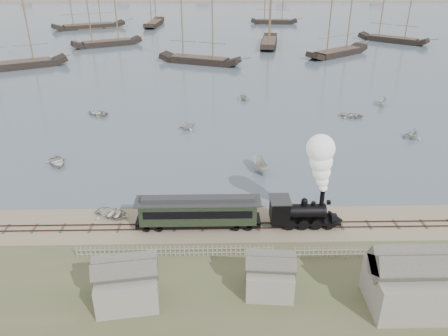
{
  "coord_description": "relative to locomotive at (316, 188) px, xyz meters",
  "views": [
    {
      "loc": [
        -2.55,
        -41.29,
        26.47
      ],
      "look_at": [
        -1.57,
        5.17,
        3.5
      ],
      "focal_mm": 35.0,
      "sensor_mm": 36.0,
      "label": 1
    }
  ],
  "objects": [
    {
      "name": "rowboat_0",
      "position": [
        -32.3,
        15.7,
        -4.13
      ],
      "size": [
        4.92,
        4.51,
        0.83
      ],
      "primitive_type": "imported",
      "rotation": [
        0.0,
        0.0,
        0.53
      ],
      "color": "beige",
      "rests_on": "harbor_water"
    },
    {
      "name": "rowboat_4",
      "position": [
        20.92,
        24.19,
        -3.69
      ],
      "size": [
        4.28,
        4.23,
        1.71
      ],
      "primitive_type": "imported",
      "rotation": [
        0.0,
        0.0,
        5.58
      ],
      "color": "beige",
      "rests_on": "harbor_water"
    },
    {
      "name": "far_spit",
      "position": [
        -7.77,
        252.0,
        -4.61
      ],
      "size": [
        500.0,
        20.0,
        1.8
      ],
      "primitive_type": "cube",
      "color": "tan",
      "rests_on": "ground"
    },
    {
      "name": "rowboat_6",
      "position": [
        -31.69,
        36.34,
        -4.12
      ],
      "size": [
        4.57,
        5.06,
        0.86
      ],
      "primitive_type": "imported",
      "rotation": [
        0.0,
        0.0,
        4.22
      ],
      "color": "beige",
      "rests_on": "harbor_water"
    },
    {
      "name": "rowboat_3",
      "position": [
        14.1,
        34.06,
        -4.13
      ],
      "size": [
        4.01,
        4.7,
        0.82
      ],
      "primitive_type": "imported",
      "rotation": [
        0.0,
        0.0,
        1.23
      ],
      "color": "beige",
      "rests_on": "harbor_water"
    },
    {
      "name": "shed_mid",
      "position": [
        -5.77,
        -10.0,
        -4.61
      ],
      "size": [
        4.0,
        3.5,
        3.6
      ],
      "primitive_type": null,
      "color": "gray",
      "rests_on": "ground"
    },
    {
      "name": "schooner_0",
      "position": [
        -60.68,
        72.49,
        5.45
      ],
      "size": [
        24.56,
        16.48,
        20.0
      ],
      "primitive_type": null,
      "rotation": [
        0.0,
        0.0,
        0.48
      ],
      "color": "black",
      "rests_on": "harbor_water"
    },
    {
      "name": "rowboat_5",
      "position": [
        21.86,
        40.77,
        -3.88
      ],
      "size": [
        3.64,
        2.67,
        1.32
      ],
      "primitive_type": "imported",
      "rotation": [
        0.0,
        0.0,
        2.68
      ],
      "color": "beige",
      "rests_on": "harbor_water"
    },
    {
      "name": "schooner_1",
      "position": [
        -44.18,
        101.94,
        5.45
      ],
      "size": [
        21.53,
        14.11,
        20.0
      ],
      "primitive_type": null,
      "rotation": [
        0.0,
        0.0,
        0.46
      ],
      "color": "black",
      "rests_on": "harbor_water"
    },
    {
      "name": "rowboat_7",
      "position": [
        -4.58,
        44.6,
        -3.78
      ],
      "size": [
        3.73,
        3.57,
        1.52
      ],
      "primitive_type": "imported",
      "rotation": [
        0.0,
        0.0,
        0.49
      ],
      "color": "beige",
      "rests_on": "harbor_water"
    },
    {
      "name": "picket_fence_east",
      "position": [
        4.73,
        -5.5,
        -4.61
      ],
      "size": [
        15.0,
        0.1,
        1.2
      ],
      "primitive_type": null,
      "color": "gray",
      "rests_on": "ground"
    },
    {
      "name": "shed_right",
      "position": [
        5.23,
        -12.0,
        -4.61
      ],
      "size": [
        6.0,
        5.0,
        5.1
      ],
      "primitive_type": null,
      "color": "gray",
      "rests_on": "ground"
    },
    {
      "name": "schooner_3",
      "position": [
        6.86,
        101.19,
        5.45
      ],
      "size": [
        8.57,
        22.7,
        20.0
      ],
      "primitive_type": null,
      "rotation": [
        0.0,
        0.0,
        1.41
      ],
      "color": "black",
      "rests_on": "harbor_water"
    },
    {
      "name": "rowboat_2",
      "position": [
        -4.45,
        13.22,
        -3.74
      ],
      "size": [
        4.39,
        2.36,
        1.61
      ],
      "primitive_type": "imported",
      "rotation": [
        0.0,
        0.0,
        3.34
      ],
      "color": "beige",
      "rests_on": "harbor_water"
    },
    {
      "name": "schooner_2",
      "position": [
        -14.37,
        77.11,
        5.45
      ],
      "size": [
        22.45,
        12.85,
        20.0
      ],
      "primitive_type": null,
      "rotation": [
        0.0,
        0.0,
        -0.38
      ],
      "color": "black",
      "rests_on": "harbor_water"
    },
    {
      "name": "beached_dinghy",
      "position": [
        -21.83,
        2.2,
        -4.19
      ],
      "size": [
        4.16,
        4.77,
        0.83
      ],
      "primitive_type": "imported",
      "rotation": [
        0.0,
        0.0,
        1.18
      ],
      "color": "beige",
      "rests_on": "ground"
    },
    {
      "name": "rail_track",
      "position": [
        -7.77,
        0.0,
        -4.56
      ],
      "size": [
        120.0,
        1.8,
        0.16
      ],
      "color": "#35211D",
      "rests_on": "ground"
    },
    {
      "name": "schooner_6",
      "position": [
        -58.94,
        137.67,
        5.45
      ],
      "size": [
        27.41,
        17.35,
        20.0
      ],
      "primitive_type": null,
      "rotation": [
        0.0,
        0.0,
        0.44
      ],
      "color": "black",
      "rests_on": "harbor_water"
    },
    {
      "name": "schooner_5",
      "position": [
        48.04,
        106.38,
        5.45
      ],
      "size": [
        20.37,
        17.99,
        20.0
      ],
      "primitive_type": null,
      "rotation": [
        0.0,
        0.0,
        -0.69
      ],
      "color": "black",
      "rests_on": "harbor_water"
    },
    {
      "name": "harbor_water",
      "position": [
        -7.77,
        172.0,
        -4.58
      ],
      "size": [
        600.0,
        336.0,
        0.06
      ],
      "primitive_type": "cube",
      "color": "#455662",
      "rests_on": "ground"
    },
    {
      "name": "ground",
      "position": [
        -7.77,
        2.0,
        -4.61
      ],
      "size": [
        600.0,
        600.0,
        0.0
      ],
      "primitive_type": "plane",
      "color": "gray",
      "rests_on": "ground"
    },
    {
      "name": "passenger_coach",
      "position": [
        -12.21,
        0.0,
        -2.58
      ],
      "size": [
        13.15,
        2.54,
        3.19
      ],
      "color": "black",
      "rests_on": "ground"
    },
    {
      "name": "picket_fence_west",
      "position": [
        -14.27,
        -5.0,
        -4.61
      ],
      "size": [
        19.0,
        0.1,
        1.2
      ],
      "primitive_type": null,
      "color": "gray",
      "rests_on": "ground"
    },
    {
      "name": "schooner_4",
      "position": [
        24.71,
        86.01,
        5.45
      ],
      "size": [
        20.96,
        17.65,
        20.0
      ],
      "primitive_type": null,
      "rotation": [
        0.0,
        0.0,
        0.65
      ],
      "color": "black",
      "rests_on": "harbor_water"
    },
    {
      "name": "shed_left",
      "position": [
        -17.77,
        -11.0,
        -4.61
      ],
      "size": [
        5.0,
        4.0,
        4.1
      ],
      "primitive_type": null,
      "color": "gray",
      "rests_on": "ground"
    },
    {
      "name": "rowboat_1",
      "position": [
        -14.96,
        28.79,
        -3.79
      ],
      "size": [
        3.5,
        3.68,
        1.52
      ],
      "primitive_type": "imported",
      "rotation": [
        0.0,
        0.0,
        2.03
      ],
      "color": "beige",
      "rests_on": "harbor_water"
    },
    {
      "name": "locomotive",
      "position": [
        0.0,
        0.0,
        0.0
      ],
      "size": [
        8.03,
        3.0,
        10.01
      ],
      "color": "black",
      "rests_on": "ground"
    }
  ]
}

